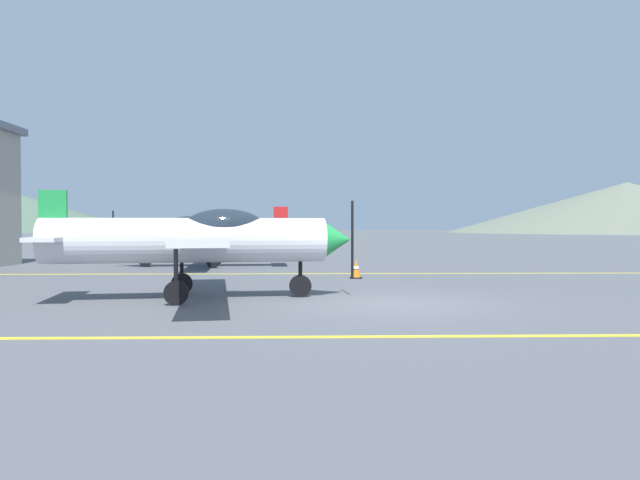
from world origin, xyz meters
TOP-DOWN VIEW (x-y plane):
  - ground_plane at (0.00, 0.00)m, footprint 400.00×400.00m
  - apron_line_near at (0.00, -3.90)m, footprint 80.00×0.16m
  - apron_line_far at (0.00, 7.71)m, footprint 80.00×0.16m
  - airplane_near at (-4.25, 0.78)m, footprint 7.06×8.09m
  - airplane_mid at (-5.95, 11.43)m, footprint 7.03×8.08m
  - traffic_cone_side at (-0.29, 5.92)m, footprint 0.36×0.36m
  - hill_left at (-74.02, 142.51)m, footprint 59.62×59.62m
  - hill_centerleft at (71.61, 122.54)m, footprint 80.48×80.48m

SIDE VIEW (x-z plane):
  - ground_plane at x=0.00m, z-range 0.00..0.00m
  - apron_line_near at x=0.00m, z-range 0.00..0.01m
  - apron_line_far at x=0.00m, z-range 0.00..0.01m
  - traffic_cone_side at x=-0.29m, z-range -0.01..0.58m
  - airplane_near at x=-4.25m, z-range 0.15..2.57m
  - airplane_mid at x=-5.95m, z-range 0.15..2.57m
  - hill_left at x=-74.02m, z-range 0.00..9.32m
  - hill_centerleft at x=71.61m, z-range 0.00..11.48m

